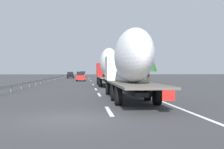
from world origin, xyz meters
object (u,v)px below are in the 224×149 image
car_blue_sedan (83,74)px  car_yellow_coupe (83,74)px  car_red_compact (81,76)px  truck_lead (108,66)px  road_sign (115,70)px  truck_trailing (130,62)px  car_black_suv (70,75)px

car_blue_sedan → car_yellow_coupe: size_ratio=0.99×
car_red_compact → car_yellow_coupe: size_ratio=0.92×
truck_lead → car_blue_sedan: bearing=3.2°
car_blue_sedan → road_sign: size_ratio=1.55×
car_blue_sedan → truck_lead: bearing=-176.8°
car_yellow_coupe → truck_trailing: bearing=-176.9°
car_red_compact → road_sign: bearing=-85.8°
car_blue_sedan → car_red_compact: bearing=179.9°
car_black_suv → car_yellow_coupe: size_ratio=0.96×
truck_lead → car_blue_sedan: (65.55, 3.72, -1.66)m
car_black_suv → car_red_compact: size_ratio=1.04×
truck_lead → car_blue_sedan: size_ratio=2.59×
road_sign → car_yellow_coupe: bearing=11.3°
truck_trailing → road_sign: bearing=-4.8°
truck_trailing → car_red_compact: bearing=6.0°
car_black_suv → car_red_compact: car_red_compact is taller
truck_trailing → car_black_suv: 59.94m
road_sign → car_red_compact: bearing=94.2°
truck_trailing → car_red_compact: truck_trailing is taller
car_blue_sedan → car_yellow_coupe: bearing=179.6°
car_blue_sedan → car_red_compact: size_ratio=1.07×
car_red_compact → car_yellow_coupe: (34.93, -0.01, 0.02)m
car_black_suv → car_yellow_coupe: 11.98m
truck_trailing → road_sign: 36.72m
truck_trailing → car_yellow_coupe: (71.01, 3.80, -1.58)m
car_red_compact → road_sign: (0.51, -6.91, 1.17)m
car_blue_sedan → car_yellow_coupe: (-11.79, 0.08, -0.02)m
car_blue_sedan → car_black_suv: bearing=171.7°
truck_trailing → truck_lead: bearing=-0.0°
truck_lead → car_black_suv: size_ratio=2.67×
car_black_suv → car_yellow_coupe: (11.52, -3.30, 0.04)m
car_black_suv → road_sign: road_sign is taller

